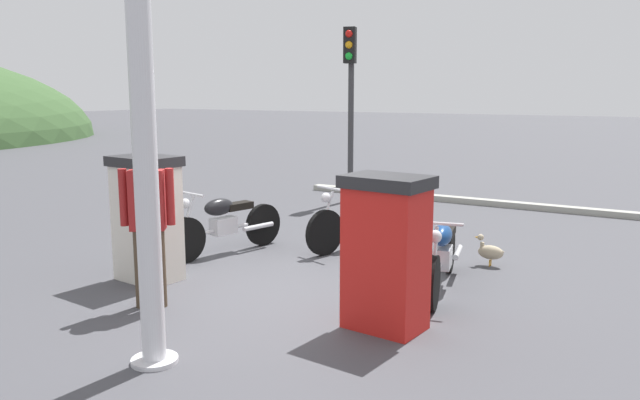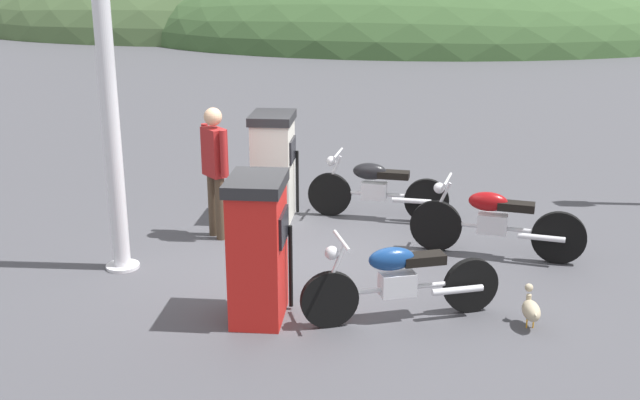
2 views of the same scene
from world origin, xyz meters
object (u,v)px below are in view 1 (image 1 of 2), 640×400
attendant_person (148,214)px  wandering_duck (490,251)px  fuel_pump_far (147,218)px  motorcycle_extra (361,217)px  canopy_support_pole (143,120)px  fuel_pump_near (386,252)px  motorcycle_far_pump (225,223)px  roadside_traffic_light (350,84)px  motorcycle_near_pump (443,253)px

attendant_person → wandering_duck: size_ratio=4.18×
fuel_pump_far → motorcycle_extra: (2.80, -1.50, -0.32)m
fuel_pump_far → canopy_support_pole: 2.84m
fuel_pump_near → canopy_support_pole: 2.57m
motorcycle_far_pump → roadside_traffic_light: 5.24m
motorcycle_near_pump → motorcycle_extra: (1.37, 1.76, 0.01)m
fuel_pump_far → fuel_pump_near: bearing=-90.0°
motorcycle_extra → wandering_duck: size_ratio=4.95×
canopy_support_pole → motorcycle_far_pump: bearing=29.7°
motorcycle_near_pump → roadside_traffic_light: roadside_traffic_light is taller
fuel_pump_near → motorcycle_far_pump: bearing=65.5°
motorcycle_near_pump → attendant_person: bearing=130.8°
motorcycle_near_pump → motorcycle_far_pump: (0.02, 3.25, 0.01)m
fuel_pump_near → wandering_duck: 2.82m
wandering_duck → motorcycle_near_pump: bearing=171.6°
fuel_pump_near → motorcycle_extra: bearing=31.2°
motorcycle_near_pump → motorcycle_far_pump: bearing=89.7°
motorcycle_far_pump → wandering_duck: size_ratio=4.75×
fuel_pump_far → motorcycle_far_pump: fuel_pump_far is taller
roadside_traffic_light → canopy_support_pole: bearing=-163.6°
motorcycle_near_pump → wandering_duck: motorcycle_near_pump is taller
fuel_pump_far → motorcycle_far_pump: (1.45, -0.01, -0.32)m
motorcycle_far_pump → canopy_support_pole: canopy_support_pole is taller
fuel_pump_far → roadside_traffic_light: 6.50m
motorcycle_far_pump → wandering_duck: motorcycle_far_pump is taller
roadside_traffic_light → canopy_support_pole: 8.35m
fuel_pump_far → attendant_person: (-0.72, -0.76, 0.24)m
attendant_person → wandering_duck: (3.47, -2.69, -0.82)m
fuel_pump_far → wandering_duck: fuel_pump_far is taller
wandering_duck → roadside_traffic_light: (3.51, 3.98, 2.26)m
motorcycle_extra → motorcycle_near_pump: bearing=-127.9°
canopy_support_pole → attendant_person: bearing=46.3°
motorcycle_far_pump → canopy_support_pole: 4.02m
fuel_pump_far → attendant_person: attendant_person is taller
motorcycle_far_pump → fuel_pump_near: bearing=-114.5°
motorcycle_extra → motorcycle_far_pump: bearing=132.3°
fuel_pump_far → motorcycle_near_pump: 3.58m
attendant_person → canopy_support_pole: (-1.02, -1.07, 1.05)m
fuel_pump_far → canopy_support_pole: bearing=-133.6°
fuel_pump_near → canopy_support_pole: size_ratio=0.35×
fuel_pump_near → wandering_duck: fuel_pump_near is taller
motorcycle_extra → roadside_traffic_light: (3.45, 2.02, 2.00)m
wandering_duck → canopy_support_pole: 5.13m
roadside_traffic_light → wandering_duck: bearing=-131.4°
motorcycle_near_pump → roadside_traffic_light: bearing=38.1°
fuel_pump_near → motorcycle_extra: fuel_pump_near is taller
motorcycle_far_pump → roadside_traffic_light: size_ratio=0.56×
attendant_person → roadside_traffic_light: roadside_traffic_light is taller
motorcycle_extra → canopy_support_pole: size_ratio=0.48×
motorcycle_extra → canopy_support_pole: bearing=-175.8°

